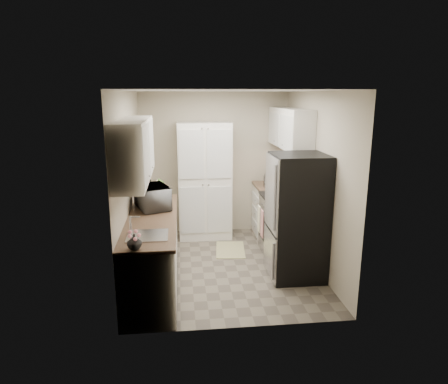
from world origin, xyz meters
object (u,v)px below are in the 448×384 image
object	(u,v)px
pantry_cabinet	(205,181)
microwave	(153,197)
wine_bottle	(151,190)
refrigerator	(297,217)
toaster_oven	(275,179)
electric_range	(284,224)

from	to	relation	value
pantry_cabinet	microwave	bearing A→B (deg)	-120.70
microwave	pantry_cabinet	bearing A→B (deg)	-51.33
pantry_cabinet	wine_bottle	distance (m)	1.19
refrigerator	wine_bottle	bearing A→B (deg)	155.76
pantry_cabinet	refrigerator	xyz separation A→B (m)	(1.14, -1.73, -0.15)
microwave	refrigerator	bearing A→B (deg)	-121.93
microwave	wine_bottle	bearing A→B (deg)	-13.26
pantry_cabinet	toaster_oven	xyz separation A→B (m)	(1.20, -0.17, 0.04)
electric_range	refrigerator	world-z (taller)	refrigerator
refrigerator	microwave	xyz separation A→B (m)	(-1.93, 0.39, 0.23)
refrigerator	wine_bottle	size ratio (longest dim) A/B	6.18
pantry_cabinet	wine_bottle	world-z (taller)	pantry_cabinet
toaster_oven	microwave	bearing A→B (deg)	-127.86
refrigerator	wine_bottle	xyz separation A→B (m)	(-2.00, 0.90, 0.21)
microwave	toaster_oven	world-z (taller)	microwave
wine_bottle	pantry_cabinet	bearing A→B (deg)	43.73
refrigerator	pantry_cabinet	bearing A→B (deg)	123.46
microwave	toaster_oven	distance (m)	2.31
microwave	toaster_oven	xyz separation A→B (m)	(1.99, 1.17, -0.04)
pantry_cabinet	refrigerator	distance (m)	2.07
electric_range	microwave	world-z (taller)	microwave
wine_bottle	refrigerator	bearing A→B (deg)	-24.24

